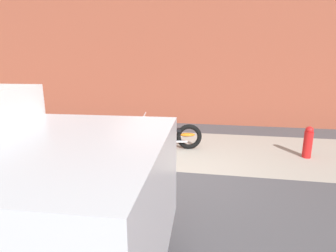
% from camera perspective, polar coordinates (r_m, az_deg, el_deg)
% --- Properties ---
extents(ground_plane, '(80.00, 80.00, 0.00)m').
position_cam_1_polar(ground_plane, '(6.14, 2.34, -9.87)').
color(ground_plane, '#47474C').
extents(sidewalk_slab, '(36.00, 3.50, 0.01)m').
position_cam_1_polar(sidewalk_slab, '(7.77, 4.11, -4.77)').
color(sidewalk_slab, '#9E998E').
rests_on(sidewalk_slab, ground).
extents(brick_building_wall, '(36.00, 0.50, 6.38)m').
position_cam_1_polar(brick_building_wall, '(10.84, 6.44, 17.44)').
color(brick_building_wall, brown).
rests_on(brick_building_wall, ground).
extents(motorcycle_orange, '(2.00, 0.62, 1.03)m').
position_cam_1_polar(motorcycle_orange, '(7.58, 0.83, -2.07)').
color(motorcycle_orange, black).
rests_on(motorcycle_orange, ground).
extents(fire_hydrant, '(0.22, 0.22, 0.84)m').
position_cam_1_polar(fire_hydrant, '(7.79, 27.92, -3.06)').
color(fire_hydrant, red).
rests_on(fire_hydrant, ground).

